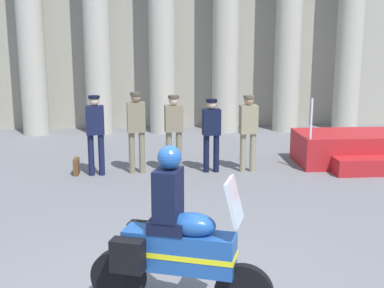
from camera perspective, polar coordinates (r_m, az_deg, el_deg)
reviewing_stand at (r=12.70m, az=16.97°, el=-0.58°), size 2.48×1.91×1.63m
officer_in_row_0 at (r=11.29m, az=-10.51°, el=1.65°), size 0.40×0.27×1.73m
officer_in_row_1 at (r=11.34m, az=-6.10°, el=1.98°), size 0.40×0.27×1.78m
officer_in_row_2 at (r=11.33m, az=-2.01°, el=1.82°), size 0.40×0.27×1.71m
officer_in_row_3 at (r=11.38m, az=2.14°, el=1.59°), size 0.40×0.27×1.62m
officer_in_row_4 at (r=11.47m, az=6.16°, el=1.85°), size 0.40×0.27×1.70m
motorcycle_with_rider at (r=5.83m, az=-2.10°, el=-10.82°), size 2.01×0.96×1.90m
briefcase_on_ground at (r=11.61m, az=-12.49°, el=-2.41°), size 0.10×0.32×0.36m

